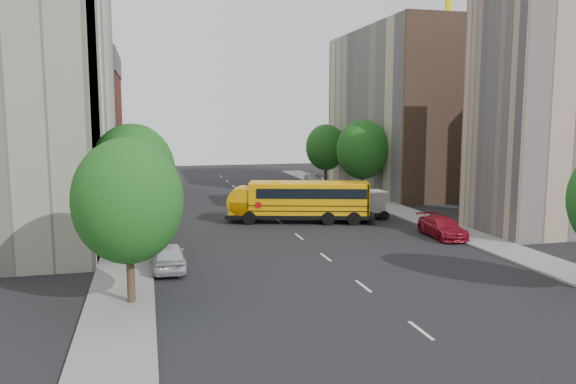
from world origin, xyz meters
name	(u,v)px	position (x,y,z in m)	size (l,w,h in m)	color
ground	(292,231)	(0.00, 0.00, 0.00)	(120.00, 120.00, 0.00)	black
sidewalk_left	(131,225)	(-11.50, 5.00, 0.06)	(3.00, 80.00, 0.12)	slate
sidewalk_right	(406,213)	(11.50, 5.00, 0.06)	(3.00, 80.00, 0.12)	slate
lane_markings	(264,210)	(0.00, 10.00, 0.01)	(0.15, 64.00, 0.01)	silver
building_left_cream	(35,94)	(-18.00, 6.00, 10.00)	(10.00, 26.00, 20.00)	beige
building_left_redbrick	(74,134)	(-18.00, 28.00, 6.50)	(10.00, 15.00, 13.00)	maroon
building_left_near	(0,113)	(-18.00, -4.50, 8.50)	(10.00, 7.00, 17.00)	#B4AB8C
building_right_near	(552,114)	(18.00, -4.50, 8.50)	(10.00, 7.00, 17.00)	tan
building_right_far	(401,111)	(18.00, 20.00, 9.00)	(10.00, 22.00, 18.00)	#B4AB8C
building_right_sidewall	(452,110)	(18.00, 9.00, 9.00)	(10.10, 0.30, 18.00)	brown
street_tree_0	(128,201)	(-11.00, -14.00, 4.64)	(4.80, 4.80, 7.41)	#38281C
street_tree_1	(133,173)	(-11.00, -4.00, 4.95)	(5.12, 5.12, 7.90)	#38281C
street_tree_2	(137,156)	(-11.00, 14.00, 4.83)	(4.99, 4.99, 7.71)	#38281C
street_tree_4	(363,150)	(11.00, 14.00, 5.08)	(5.25, 5.25, 8.10)	#38281C
street_tree_5	(326,147)	(11.00, 26.00, 4.70)	(4.86, 4.86, 7.51)	#38281C
school_bus	(299,199)	(1.44, 3.42, 1.84)	(11.94, 5.75, 3.30)	black
safari_truck	(353,205)	(6.00, 3.35, 1.23)	(5.51, 2.22, 2.33)	black
parked_car_0	(168,256)	(-9.18, -8.61, 0.76)	(1.80, 4.48, 1.53)	#B7B7BE
parked_car_1	(156,212)	(-9.60, 7.05, 0.68)	(1.45, 4.15, 1.37)	silver
parked_car_2	(153,192)	(-9.60, 20.20, 0.65)	(2.14, 4.64, 1.29)	black
parked_car_3	(442,227)	(9.60, -4.57, 0.71)	(2.00, 4.93, 1.43)	maroon
parked_car_4	(337,191)	(8.80, 15.30, 0.74)	(1.76, 4.37, 1.49)	#383C62
parked_car_5	(313,180)	(9.58, 26.47, 0.70)	(1.47, 4.23, 1.39)	gray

